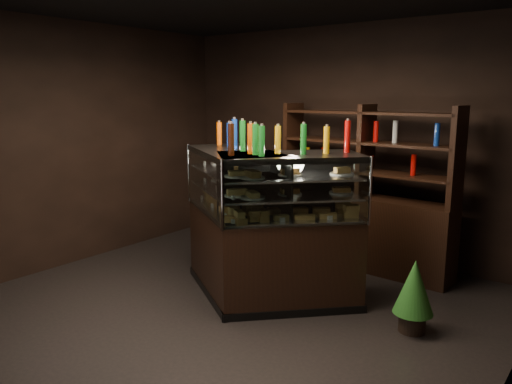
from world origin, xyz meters
TOP-DOWN VIEW (x-y plane):
  - ground at (0.00, 0.00)m, footprint 5.00×5.00m
  - room_shell at (0.00, 0.00)m, footprint 5.02×5.02m
  - display_case at (0.09, 0.53)m, footprint 2.18×1.52m
  - food_display at (0.09, 0.52)m, footprint 1.77×1.03m
  - bottles_top at (0.09, 0.53)m, footprint 1.59×0.89m
  - potted_conifer at (1.65, 0.72)m, footprint 0.36×0.36m
  - back_shelving at (0.51, 2.05)m, footprint 2.23×0.54m

SIDE VIEW (x-z plane):
  - ground at x=0.00m, z-range 0.00..0.00m
  - potted_conifer at x=1.65m, z-range 0.05..0.82m
  - display_case at x=0.09m, z-range -0.26..1.30m
  - back_shelving at x=0.51m, z-range -0.39..1.61m
  - food_display at x=0.09m, z-range 0.91..1.39m
  - bottles_top at x=0.09m, z-range 1.54..1.84m
  - room_shell at x=0.00m, z-range 0.44..3.45m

